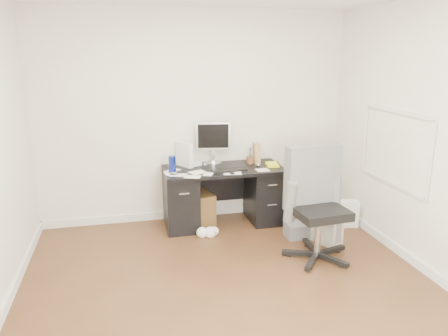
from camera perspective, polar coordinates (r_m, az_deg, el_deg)
The scene contains 18 objects.
ground at distance 4.26m, azimuth 1.08°, elevation -15.85°, with size 4.00×4.00×0.00m, color #402914.
room_shell at distance 3.72m, azimuth 1.58°, elevation 6.88°, with size 4.02×4.02×2.71m.
desk at distance 5.62m, azimuth -0.07°, elevation -3.43°, with size 1.50×0.70×0.75m.
loose_papers at distance 5.42m, azimuth -2.01°, elevation -0.24°, with size 1.10×0.60×0.00m, color white, non-canonical shape.
lcd_monitor at distance 5.65m, azimuth -1.42°, elevation 3.33°, with size 0.45×0.26×0.56m, color #B2B2B7, non-canonical shape.
keyboard at distance 5.37m, azimuth 0.71°, elevation -0.27°, with size 0.43×0.15×0.02m, color black.
computer_mouse at distance 5.56m, azimuth 4.50°, elevation 0.38°, with size 0.05×0.05×0.05m, color #B2B2B7.
travel_mug at distance 5.35m, azimuth -6.78°, elevation 0.53°, with size 0.09×0.09×0.20m, color #16299D.
white_binder at distance 5.57m, azimuth -5.20°, elevation 1.77°, with size 0.13×0.27×0.31m, color silver.
magazine_file at distance 5.80m, azimuth 4.27°, elevation 1.98°, with size 0.11×0.21×0.25m, color #99774A.
pen_cup at distance 5.70m, azimuth 3.42°, elevation 1.62°, with size 0.09×0.09×0.21m, color brown, non-canonical shape.
yellow_book at distance 5.64m, azimuth 6.35°, elevation 0.46°, with size 0.15×0.20×0.03m, color #EBF21A.
paper_remote at distance 5.28m, azimuth 1.10°, elevation -0.58°, with size 0.22×0.17×0.02m, color white, non-canonical shape.
office_chair at distance 4.72m, azimuth 12.39°, elevation -4.80°, with size 0.69×0.69×1.22m, color #4E504E, non-canonical shape.
pc_tower at distance 5.29m, azimuth 13.00°, elevation -7.26°, with size 0.19×0.42×0.42m, color #A8A598.
shopping_bag at distance 5.81m, azimuth 15.85°, elevation -5.74°, with size 0.26×0.18×0.35m, color white.
wicker_basket at distance 5.61m, azimuth -3.93°, elevation -5.46°, with size 0.43×0.43×0.43m, color #483215.
desk_printer at distance 5.40m, azimuth 9.64°, elevation -7.98°, with size 0.29×0.24×0.17m, color slate.
Camera 1 is at (-0.91, -3.53, 2.20)m, focal length 35.00 mm.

